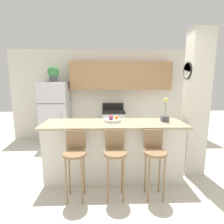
% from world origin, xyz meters
% --- Properties ---
extents(ground_plane, '(14.00, 14.00, 0.00)m').
position_xyz_m(ground_plane, '(0.00, 0.00, 0.00)').
color(ground_plane, beige).
extents(wall_back, '(5.60, 0.38, 2.55)m').
position_xyz_m(wall_back, '(0.12, 2.09, 1.52)').
color(wall_back, silver).
rests_on(wall_back, ground_plane).
extents(pillar_right, '(0.38, 0.32, 2.55)m').
position_xyz_m(pillar_right, '(1.47, 0.15, 1.28)').
color(pillar_right, silver).
rests_on(pillar_right, ground_plane).
extents(counter_bar, '(2.37, 0.72, 1.00)m').
position_xyz_m(counter_bar, '(0.00, 0.00, 0.50)').
color(counter_bar, silver).
rests_on(counter_bar, ground_plane).
extents(refrigerator, '(0.71, 0.67, 1.67)m').
position_xyz_m(refrigerator, '(-1.48, 1.79, 0.84)').
color(refrigerator, silver).
rests_on(refrigerator, ground_plane).
extents(stove_range, '(0.60, 0.62, 1.07)m').
position_xyz_m(stove_range, '(0.08, 1.82, 0.46)').
color(stove_range, silver).
rests_on(stove_range, ground_plane).
extents(bar_stool_left, '(0.33, 0.33, 0.99)m').
position_xyz_m(bar_stool_left, '(-0.57, -0.53, 0.66)').
color(bar_stool_left, olive).
rests_on(bar_stool_left, ground_plane).
extents(bar_stool_mid, '(0.33, 0.33, 0.99)m').
position_xyz_m(bar_stool_mid, '(0.00, -0.53, 0.66)').
color(bar_stool_mid, olive).
rests_on(bar_stool_mid, ground_plane).
extents(bar_stool_right, '(0.33, 0.33, 0.99)m').
position_xyz_m(bar_stool_right, '(0.57, -0.53, 0.66)').
color(bar_stool_right, olive).
rests_on(bar_stool_right, ground_plane).
extents(potted_plant_on_fridge, '(0.29, 0.29, 0.40)m').
position_xyz_m(potted_plant_on_fridge, '(-1.48, 1.80, 1.89)').
color(potted_plant_on_fridge, '#4C4C51').
rests_on(potted_plant_on_fridge, refrigerator).
extents(orchid_vase, '(0.12, 0.12, 0.41)m').
position_xyz_m(orchid_vase, '(0.89, 0.06, 1.12)').
color(orchid_vase, '#4C4C51').
rests_on(orchid_vase, counter_bar).
extents(fruit_bowl, '(0.29, 0.29, 0.12)m').
position_xyz_m(fruit_bowl, '(-0.01, 0.06, 1.03)').
color(fruit_bowl, silver).
rests_on(fruit_bowl, counter_bar).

